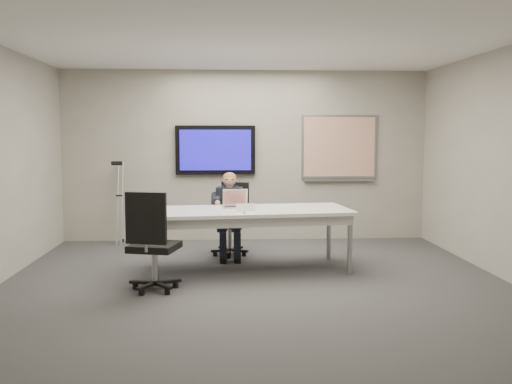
{
  "coord_description": "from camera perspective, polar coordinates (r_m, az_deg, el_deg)",
  "views": [
    {
      "loc": [
        -0.38,
        -6.42,
        1.73
      ],
      "look_at": [
        0.04,
        0.86,
        1.01
      ],
      "focal_mm": 40.0,
      "sensor_mm": 36.0,
      "label": 1
    }
  ],
  "objects": [
    {
      "name": "whiteboard",
      "position": [
        9.59,
        8.31,
        4.38
      ],
      "size": [
        1.25,
        0.08,
        1.1
      ],
      "color": "#94979C",
      "rests_on": "wall_back"
    },
    {
      "name": "crutch",
      "position": [
        9.37,
        -13.47,
        -0.93
      ],
      "size": [
        0.42,
        0.79,
        1.43
      ],
      "primitive_type": null,
      "rotation": [
        -0.26,
        0.0,
        0.31
      ],
      "color": "#A2A5AA",
      "rests_on": "ground"
    },
    {
      "name": "name_tent",
      "position": [
        7.13,
        -1.07,
        -1.53
      ],
      "size": [
        0.25,
        0.11,
        0.09
      ],
      "primitive_type": null,
      "rotation": [
        0.0,
        0.0,
        0.17
      ],
      "color": "white",
      "rests_on": "conference_table"
    },
    {
      "name": "seated_person",
      "position": [
        8.08,
        -2.63,
        -3.21
      ],
      "size": [
        0.4,
        0.68,
        1.21
      ],
      "rotation": [
        0.0,
        0.0,
        -0.12
      ],
      "color": "#1B1F2E",
      "rests_on": "office_chair_far"
    },
    {
      "name": "office_chair_near",
      "position": [
        6.48,
        -10.25,
        -6.73
      ],
      "size": [
        0.65,
        0.65,
        1.13
      ],
      "rotation": [
        0.0,
        0.0,
        2.9
      ],
      "color": "black",
      "rests_on": "ground"
    },
    {
      "name": "pen",
      "position": [
        6.94,
        -1.16,
        -2.07
      ],
      "size": [
        0.01,
        0.15,
        0.01
      ],
      "primitive_type": "cylinder",
      "rotation": [
        0.0,
        1.57,
        1.57
      ],
      "color": "black",
      "rests_on": "conference_table"
    },
    {
      "name": "ceiling",
      "position": [
        6.52,
        0.05,
        15.08
      ],
      "size": [
        6.0,
        6.0,
        0.02
      ],
      "primitive_type": "cube",
      "color": "white",
      "rests_on": "wall_back"
    },
    {
      "name": "wall_front",
      "position": [
        3.45,
        2.98,
        0.13
      ],
      "size": [
        6.0,
        0.02,
        2.8
      ],
      "primitive_type": "cube",
      "color": "gray",
      "rests_on": "ground"
    },
    {
      "name": "office_chair_far",
      "position": [
        8.33,
        -2.52,
        -4.06
      ],
      "size": [
        0.65,
        0.65,
        1.05
      ],
      "rotation": [
        0.0,
        0.0,
        -0.39
      ],
      "color": "black",
      "rests_on": "ground"
    },
    {
      "name": "tv_display",
      "position": [
        9.37,
        -4.08,
        4.21
      ],
      "size": [
        1.3,
        0.09,
        0.8
      ],
      "color": "black",
      "rests_on": "wall_back"
    },
    {
      "name": "wall_back",
      "position": [
        9.43,
        -1.02,
        3.63
      ],
      "size": [
        6.0,
        0.02,
        2.8
      ],
      "primitive_type": "cube",
      "color": "gray",
      "rests_on": "ground"
    },
    {
      "name": "floor",
      "position": [
        6.66,
        0.05,
        -9.43
      ],
      "size": [
        6.0,
        6.0,
        0.02
      ],
      "primitive_type": "cube",
      "color": "#333335",
      "rests_on": "ground"
    },
    {
      "name": "laptop",
      "position": [
        7.52,
        -2.08,
        -1.08
      ],
      "size": [
        0.34,
        0.32,
        0.23
      ],
      "rotation": [
        0.0,
        0.0,
        0.06
      ],
      "color": "#B1B1B4",
      "rests_on": "conference_table"
    },
    {
      "name": "conference_table",
      "position": [
        7.32,
        -0.69,
        -2.44
      ],
      "size": [
        2.68,
        1.35,
        0.79
      ],
      "rotation": [
        0.0,
        0.0,
        0.11
      ],
      "color": "white",
      "rests_on": "ground"
    }
  ]
}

